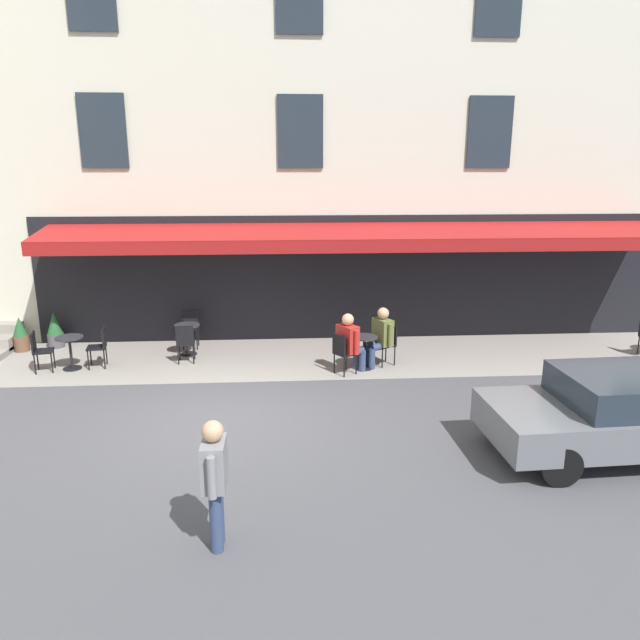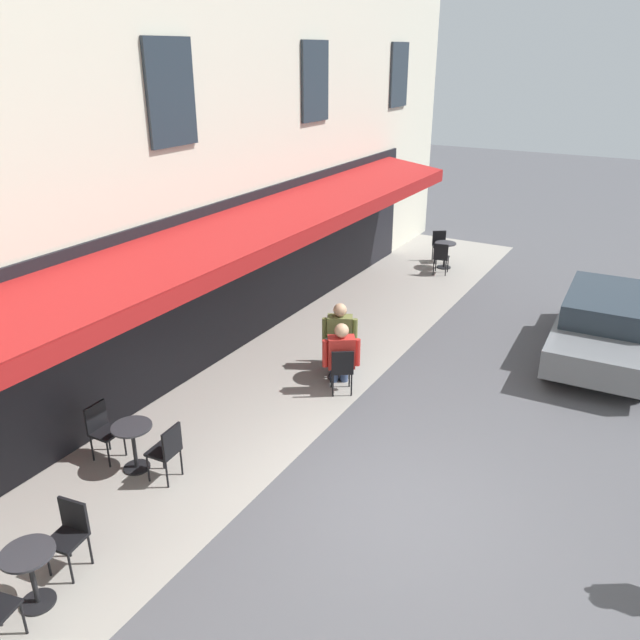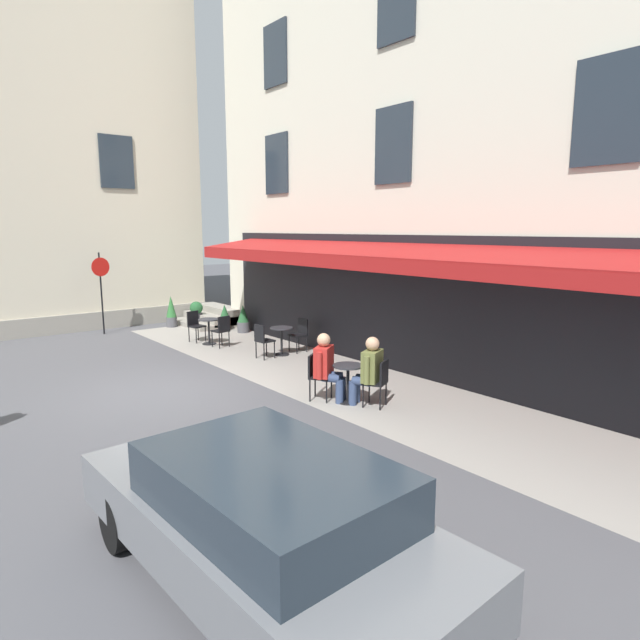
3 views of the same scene
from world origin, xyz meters
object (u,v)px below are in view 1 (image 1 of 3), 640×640
(cafe_chair_black_near_door, at_px, (185,340))
(potted_plant_entrance_left, at_px, (21,335))
(cafe_chair_black_facing_street, at_px, (100,344))
(cafe_chair_black_corner_left, at_px, (342,350))
(parked_car_grey, at_px, (629,411))
(potted_plant_under_sign, at_px, (55,330))
(cafe_table_mid_terrace, at_px, (188,335))
(seated_patron_in_olive, at_px, (380,335))
(cafe_table_streetside, at_px, (364,348))
(walking_pedestrian_in_grey, at_px, (215,475))
(cafe_chair_black_kerbside, at_px, (190,326))
(cafe_table_far_end, at_px, (70,348))
(seated_companion_in_red, at_px, (350,341))
(cafe_chair_black_by_window, at_px, (39,348))
(cafe_chair_black_under_awning, at_px, (387,341))

(cafe_chair_black_near_door, distance_m, potted_plant_entrance_left, 4.33)
(cafe_chair_black_facing_street, bearing_deg, cafe_chair_black_corner_left, 171.18)
(cafe_chair_black_corner_left, height_order, parked_car_grey, parked_car_grey)
(cafe_chair_black_facing_street, xyz_separation_m, potted_plant_under_sign, (1.58, -1.63, -0.11))
(cafe_table_mid_terrace, xyz_separation_m, seated_patron_in_olive, (-4.45, 1.09, 0.22))
(cafe_table_streetside, distance_m, seated_patron_in_olive, 0.47)
(cafe_table_mid_terrace, xyz_separation_m, walking_pedestrian_in_grey, (-1.46, 7.48, 0.45))
(cafe_chair_black_kerbside, relative_size, potted_plant_under_sign, 1.02)
(potted_plant_entrance_left, bearing_deg, cafe_chair_black_corner_left, 164.10)
(cafe_chair_black_facing_street, bearing_deg, seated_patron_in_olive, 177.28)
(walking_pedestrian_in_grey, bearing_deg, cafe_table_mid_terrace, -78.94)
(cafe_table_far_end, xyz_separation_m, seated_companion_in_red, (-6.17, 0.62, 0.22))
(cafe_chair_black_kerbside, bearing_deg, cafe_chair_black_facing_street, 38.37)
(parked_car_grey, bearing_deg, cafe_table_mid_terrace, -35.82)
(cafe_table_mid_terrace, bearing_deg, seated_companion_in_red, 158.11)
(cafe_chair_black_near_door, distance_m, walking_pedestrian_in_grey, 7.01)
(seated_companion_in_red, height_order, potted_plant_entrance_left, seated_companion_in_red)
(cafe_table_mid_terrace, xyz_separation_m, cafe_chair_black_kerbside, (0.02, -0.63, 0.06))
(cafe_table_far_end, height_order, cafe_chair_black_by_window, cafe_chair_black_by_window)
(cafe_table_streetside, height_order, potted_plant_under_sign, potted_plant_under_sign)
(cafe_table_mid_terrace, bearing_deg, seated_patron_in_olive, 166.29)
(cafe_table_streetside, relative_size, parked_car_grey, 0.17)
(cafe_chair_black_by_window, relative_size, parked_car_grey, 0.21)
(cafe_chair_black_kerbside, height_order, walking_pedestrian_in_grey, walking_pedestrian_in_grey)
(cafe_chair_black_under_awning, height_order, walking_pedestrian_in_grey, walking_pedestrian_in_grey)
(walking_pedestrian_in_grey, bearing_deg, cafe_chair_black_under_awning, -116.11)
(cafe_chair_black_by_window, relative_size, seated_companion_in_red, 0.68)
(cafe_table_streetside, height_order, cafe_chair_black_by_window, cafe_chair_black_by_window)
(walking_pedestrian_in_grey, height_order, parked_car_grey, walking_pedestrian_in_grey)
(cafe_table_streetside, xyz_separation_m, parked_car_grey, (-3.56, 4.25, 0.22))
(parked_car_grey, bearing_deg, cafe_chair_black_corner_left, -43.61)
(cafe_table_far_end, xyz_separation_m, cafe_chair_black_facing_street, (-0.63, -0.09, 0.06))
(cafe_table_far_end, bearing_deg, cafe_chair_black_near_door, -174.26)
(potted_plant_entrance_left, height_order, parked_car_grey, parked_car_grey)
(cafe_table_far_end, bearing_deg, seated_companion_in_red, 174.28)
(potted_plant_under_sign, bearing_deg, cafe_chair_black_facing_street, 134.19)
(walking_pedestrian_in_grey, bearing_deg, seated_patron_in_olive, -115.02)
(cafe_chair_black_kerbside, relative_size, potted_plant_entrance_left, 1.06)
(cafe_chair_black_kerbside, bearing_deg, potted_plant_under_sign, -3.53)
(cafe_chair_black_near_door, height_order, cafe_chair_black_facing_street, same)
(cafe_chair_black_kerbside, height_order, seated_companion_in_red, seated_companion_in_red)
(cafe_chair_black_by_window, height_order, walking_pedestrian_in_grey, walking_pedestrian_in_grey)
(cafe_table_streetside, bearing_deg, cafe_chair_black_under_awning, -154.28)
(cafe_chair_black_by_window, distance_m, walking_pedestrian_in_grey, 7.90)
(cafe_chair_black_corner_left, bearing_deg, cafe_table_far_end, -7.04)
(cafe_table_mid_terrace, relative_size, seated_patron_in_olive, 0.56)
(cafe_chair_black_facing_street, bearing_deg, cafe_table_streetside, 175.36)
(cafe_table_far_end, distance_m, seated_companion_in_red, 6.20)
(cafe_chair_black_facing_street, bearing_deg, cafe_chair_black_near_door, -175.16)
(cafe_table_mid_terrace, height_order, cafe_chair_black_kerbside, cafe_chair_black_kerbside)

